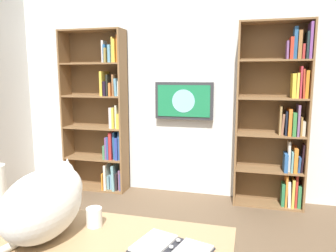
{
  "coord_description": "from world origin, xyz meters",
  "views": [
    {
      "loc": [
        -0.86,
        1.7,
        1.51
      ],
      "look_at": [
        -0.15,
        -1.06,
        1.06
      ],
      "focal_mm": 33.81,
      "sensor_mm": 36.0,
      "label": 1
    }
  ],
  "objects_px": {
    "bookshelf_right": "(103,114)",
    "wall_mounted_tv": "(184,101)",
    "bookshelf_left": "(280,118)",
    "open_binder": "(171,249)",
    "coffee_mug": "(94,217)",
    "cat": "(47,200)"
  },
  "relations": [
    {
      "from": "coffee_mug",
      "to": "open_binder",
      "type": "bearing_deg",
      "value": 163.97
    },
    {
      "from": "open_binder",
      "to": "bookshelf_left",
      "type": "bearing_deg",
      "value": -104.56
    },
    {
      "from": "bookshelf_right",
      "to": "coffee_mug",
      "type": "distance_m",
      "value": 2.64
    },
    {
      "from": "cat",
      "to": "open_binder",
      "type": "distance_m",
      "value": 0.63
    },
    {
      "from": "bookshelf_right",
      "to": "cat",
      "type": "xyz_separation_m",
      "value": [
        -0.94,
        2.52,
        -0.08
      ]
    },
    {
      "from": "open_binder",
      "to": "coffee_mug",
      "type": "relative_size",
      "value": 3.93
    },
    {
      "from": "bookshelf_right",
      "to": "wall_mounted_tv",
      "type": "bearing_deg",
      "value": -175.57
    },
    {
      "from": "cat",
      "to": "wall_mounted_tv",
      "type": "bearing_deg",
      "value": -92.81
    },
    {
      "from": "bookshelf_right",
      "to": "wall_mounted_tv",
      "type": "height_order",
      "value": "bookshelf_right"
    },
    {
      "from": "wall_mounted_tv",
      "to": "open_binder",
      "type": "relative_size",
      "value": 1.93
    },
    {
      "from": "bookshelf_left",
      "to": "bookshelf_right",
      "type": "xyz_separation_m",
      "value": [
        2.21,
        -0.0,
        -0.02
      ]
    },
    {
      "from": "wall_mounted_tv",
      "to": "coffee_mug",
      "type": "distance_m",
      "value": 2.5
    },
    {
      "from": "cat",
      "to": "coffee_mug",
      "type": "xyz_separation_m",
      "value": [
        -0.18,
        -0.13,
        -0.13
      ]
    },
    {
      "from": "bookshelf_left",
      "to": "coffee_mug",
      "type": "bearing_deg",
      "value": 65.45
    },
    {
      "from": "bookshelf_right",
      "to": "cat",
      "type": "distance_m",
      "value": 2.69
    },
    {
      "from": "bookshelf_right",
      "to": "wall_mounted_tv",
      "type": "xyz_separation_m",
      "value": [
        -1.07,
        -0.08,
        0.19
      ]
    },
    {
      "from": "cat",
      "to": "bookshelf_right",
      "type": "bearing_deg",
      "value": -69.49
    },
    {
      "from": "wall_mounted_tv",
      "to": "coffee_mug",
      "type": "relative_size",
      "value": 7.56
    },
    {
      "from": "bookshelf_left",
      "to": "open_binder",
      "type": "height_order",
      "value": "bookshelf_left"
    },
    {
      "from": "bookshelf_left",
      "to": "bookshelf_right",
      "type": "bearing_deg",
      "value": -0.03
    },
    {
      "from": "open_binder",
      "to": "coffee_mug",
      "type": "xyz_separation_m",
      "value": [
        0.44,
        -0.13,
        0.04
      ]
    },
    {
      "from": "bookshelf_right",
      "to": "wall_mounted_tv",
      "type": "distance_m",
      "value": 1.09
    }
  ]
}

